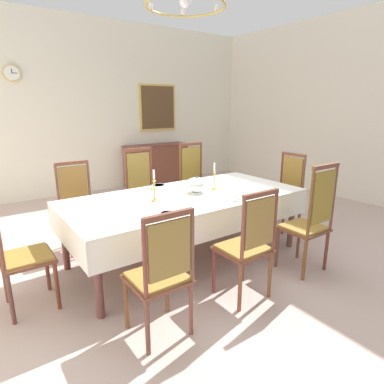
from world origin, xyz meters
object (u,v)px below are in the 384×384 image
(candlestick_east, at_px, (214,179))
(framed_painting, at_px, (158,108))
(chair_north_a, at_px, (78,205))
(chair_south_a, at_px, (161,272))
(spoon_secondary, at_px, (149,188))
(candlestick_west, at_px, (154,189))
(chair_north_c, at_px, (195,182))
(chair_south_c, at_px, (310,219))
(chair_head_east, at_px, (286,190))
(bowl_near_left, at_px, (167,214))
(chair_south_b, at_px, (248,243))
(bowl_near_right, at_px, (158,186))
(soup_tureen, at_px, (197,185))
(mounted_clock, at_px, (12,73))
(sideboard, at_px, (157,165))
(chair_head_west, at_px, (17,250))
(chair_north_b, at_px, (143,191))
(spoon_primary, at_px, (157,216))
(dining_table, at_px, (186,201))
(bowl_far_left, at_px, (236,198))
(chandelier, at_px, (185,5))

(candlestick_east, height_order, framed_painting, framed_painting)
(chair_north_a, height_order, candlestick_east, candlestick_east)
(chair_south_a, relative_size, spoon_secondary, 5.97)
(chair_south_a, height_order, candlestick_west, candlestick_west)
(chair_north_c, xyz_separation_m, candlestick_west, (-1.28, -1.03, 0.31))
(chair_south_c, relative_size, chair_head_east, 1.11)
(bowl_near_left, bearing_deg, framed_painting, 61.26)
(chair_south_b, xyz_separation_m, bowl_near_right, (-0.07, 1.50, 0.24))
(chair_north_a, xyz_separation_m, soup_tureen, (1.08, -1.02, 0.31))
(candlestick_west, bearing_deg, spoon_secondary, 68.72)
(mounted_clock, bearing_deg, sideboard, -5.31)
(chair_north_a, distance_m, chair_south_b, 2.24)
(sideboard, bearing_deg, chair_south_c, 81.73)
(chair_head_west, height_order, mounted_clock, mounted_clock)
(chair_north_c, xyz_separation_m, candlestick_east, (-0.47, -1.03, 0.30))
(chair_head_east, height_order, candlestick_west, candlestick_west)
(chair_south_b, xyz_separation_m, soup_tureen, (0.18, 1.02, 0.31))
(spoon_secondary, bearing_deg, chair_head_east, -22.10)
(chair_south_a, relative_size, chair_north_a, 0.97)
(chair_north_b, distance_m, sideboard, 2.84)
(bowl_near_left, bearing_deg, chair_head_west, 158.65)
(framed_painting, bearing_deg, candlestick_east, -109.87)
(candlestick_east, bearing_deg, spoon_primary, -156.66)
(chair_north_c, bearing_deg, candlestick_west, 38.76)
(dining_table, height_order, chair_north_b, chair_north_b)
(chair_south_b, bearing_deg, chair_south_a, 179.97)
(chair_north_b, xyz_separation_m, candlestick_east, (0.43, -1.03, 0.31))
(chair_south_b, xyz_separation_m, chair_south_c, (0.90, -0.01, 0.04))
(bowl_near_right, bearing_deg, chair_south_a, -119.15)
(chair_south_b, relative_size, bowl_far_left, 6.91)
(candlestick_east, relative_size, framed_painting, 0.33)
(chair_head_east, relative_size, chandelier, 1.32)
(soup_tureen, height_order, bowl_far_left, soup_tureen)
(dining_table, bearing_deg, chair_head_east, 0.00)
(chair_head_east, height_order, framed_painting, framed_painting)
(chair_north_a, distance_m, bowl_near_right, 1.03)
(dining_table, height_order, chair_south_b, chair_south_b)
(soup_tureen, height_order, spoon_secondary, soup_tureen)
(spoon_primary, distance_m, sideboard, 4.43)
(chair_head_east, relative_size, bowl_near_left, 7.44)
(bowl_near_right, relative_size, framed_painting, 0.17)
(candlestick_east, height_order, spoon_primary, candlestick_east)
(spoon_secondary, distance_m, mounted_clock, 3.61)
(chair_head_east, relative_size, spoon_secondary, 6.12)
(chair_north_a, bearing_deg, chair_north_c, -179.79)
(chair_head_west, xyz_separation_m, chair_head_east, (3.50, 0.00, -0.01))
(chair_south_a, relative_size, chair_north_b, 0.89)
(soup_tureen, distance_m, sideboard, 3.69)
(bowl_near_right, bearing_deg, soup_tureen, -63.07)
(spoon_secondary, distance_m, chandelier, 2.01)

